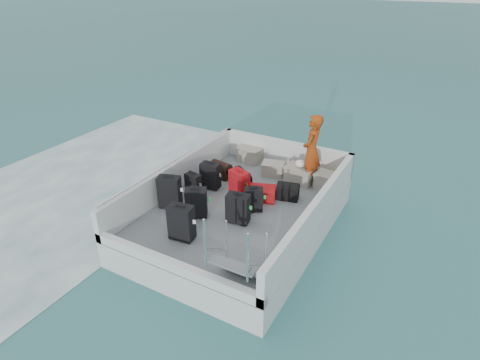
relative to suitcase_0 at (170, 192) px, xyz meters
The scene contains 24 objects.
ground 1.83m from the suitcase_0, 29.77° to the left, with size 160.00×160.00×0.00m, color #19565A.
wake_foam 3.68m from the suitcase_0, 167.54° to the left, with size 10.00×10.00×0.00m, color white.
ferry_hull 1.69m from the suitcase_0, 29.77° to the left, with size 3.60×5.00×0.60m, color silver.
deck 1.59m from the suitcase_0, 29.77° to the left, with size 3.30×4.70×0.02m, color slate.
deck_fittings 1.74m from the suitcase_0, 14.78° to the left, with size 3.60×5.00×0.90m.
suitcase_0 is the anchor object (origin of this frame).
suitcase_1 0.70m from the suitcase_0, 77.94° to the left, with size 0.36×0.20×0.54m, color black.
suitcase_2 1.21m from the suitcase_0, 75.77° to the left, with size 0.44×0.27×0.64m, color black.
suitcase_3 1.24m from the suitcase_0, 41.73° to the right, with size 0.48×0.28×0.73m, color black.
suitcase_4 0.73m from the suitcase_0, ahead, with size 0.44×0.26×0.66m, color black.
suitcase_5 1.59m from the suitcase_0, 46.73° to the left, with size 0.46×0.28×0.64m, color #B40D19.
suitcase_6 1.60m from the suitcase_0, ahead, with size 0.47×0.28×0.64m, color black.
suitcase_7 1.83m from the suitcase_0, 24.15° to the left, with size 0.39×0.22×0.55m, color black.
suitcase_8 2.04m from the suitcase_0, 39.62° to the left, with size 0.46×0.70×0.28m, color #B40D19.
duffel_0 1.81m from the suitcase_0, 83.09° to the left, with size 0.53×0.30×0.32m, color black, non-canonical shape.
duffel_1 1.88m from the suitcase_0, 61.61° to the left, with size 0.52×0.30×0.32m, color black, non-canonical shape.
duffel_2 2.66m from the suitcase_0, 36.89° to the left, with size 0.49×0.30×0.32m, color black, non-canonical shape.
crate_0 3.00m from the suitcase_0, 82.02° to the left, with size 0.61×0.42×0.37m, color gray.
crate_1 2.84m from the suitcase_0, 62.29° to the left, with size 0.52×0.36×0.31m, color gray.
crate_2 3.21m from the suitcase_0, 50.32° to the left, with size 0.65×0.45×0.39m, color gray.
crate_3 3.73m from the suitcase_0, 42.18° to the left, with size 0.58×0.40×0.35m, color gray.
yellow_bag 4.08m from the suitcase_0, 46.77° to the left, with size 0.28×0.26×0.22m, color gold.
white_bag 3.20m from the suitcase_0, 50.32° to the left, with size 0.24×0.24×0.18m, color white.
passenger 3.44m from the suitcase_0, 47.80° to the left, with size 0.65×0.42×1.76m, color #DE4F14.
Camera 1 is at (3.68, -6.64, 5.29)m, focal length 30.00 mm.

